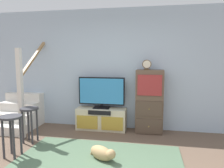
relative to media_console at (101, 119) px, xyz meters
name	(u,v)px	position (x,y,z in m)	size (l,w,h in m)	color
back_wall	(117,69)	(0.30, 0.27, 1.11)	(6.40, 0.12, 2.70)	#A8BCD1
area_rug	(96,165)	(0.30, -1.59, -0.24)	(2.60, 1.80, 0.01)	#4C664C
media_console	(101,119)	(0.00, 0.00, 0.00)	(1.11, 0.38, 0.48)	beige
television	(101,92)	(0.00, 0.02, 0.61)	(1.04, 0.22, 0.70)	black
side_cabinet	(149,102)	(1.06, 0.01, 0.44)	(0.58, 0.38, 1.36)	brown
desk_clock	(147,65)	(0.99, 0.00, 1.22)	(0.19, 0.08, 0.21)	#4C3823
staircase	(24,109)	(-1.94, 0.01, 0.13)	(1.00, 1.36, 2.20)	silver
bar_stool_near	(11,126)	(-1.11, -1.57, 0.27)	(0.34, 0.34, 0.68)	#333338
bar_stool_far	(30,116)	(-1.17, -0.96, 0.26)	(0.34, 0.34, 0.67)	#333338
dog	(102,153)	(0.36, -1.42, -0.13)	(0.49, 0.40, 0.23)	tan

